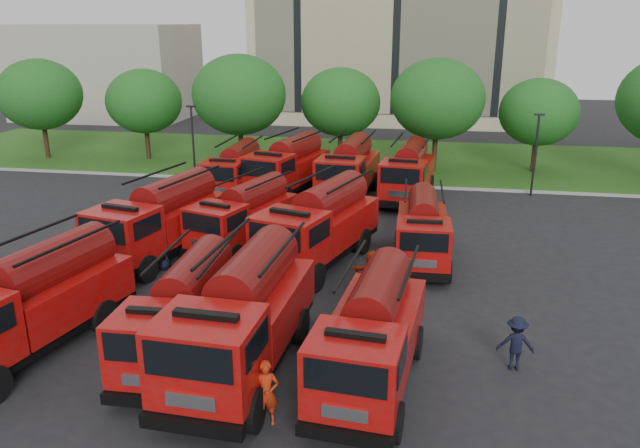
# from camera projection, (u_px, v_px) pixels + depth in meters

# --- Properties ---
(ground) EXTENTS (140.00, 140.00, 0.00)m
(ground) POSITION_uv_depth(u_px,v_px,m) (281.00, 296.00, 24.78)
(ground) COLOR black
(ground) RESTS_ON ground
(lawn) EXTENTS (70.00, 16.00, 0.12)m
(lawn) POSITION_uv_depth(u_px,v_px,m) (356.00, 158.00, 49.11)
(lawn) COLOR #1C5015
(lawn) RESTS_ON ground
(curb) EXTENTS (70.00, 0.30, 0.14)m
(curb) POSITION_uv_depth(u_px,v_px,m) (342.00, 184.00, 41.52)
(curb) COLOR gray
(curb) RESTS_ON ground
(side_building) EXTENTS (18.00, 12.00, 10.00)m
(side_building) POSITION_uv_depth(u_px,v_px,m) (108.00, 71.00, 69.27)
(side_building) COLOR #9D988B
(side_building) RESTS_ON ground
(tree_0) EXTENTS (6.30, 6.30, 7.70)m
(tree_0) POSITION_uv_depth(u_px,v_px,m) (40.00, 94.00, 47.69)
(tree_0) COLOR #382314
(tree_0) RESTS_ON ground
(tree_1) EXTENTS (5.71, 5.71, 6.98)m
(tree_1) POSITION_uv_depth(u_px,v_px,m) (144.00, 101.00, 47.48)
(tree_1) COLOR #382314
(tree_1) RESTS_ON ground
(tree_2) EXTENTS (6.72, 6.72, 8.22)m
(tree_2) POSITION_uv_depth(u_px,v_px,m) (239.00, 95.00, 44.54)
(tree_2) COLOR #382314
(tree_2) RESTS_ON ground
(tree_3) EXTENTS (5.88, 5.88, 7.19)m
(tree_3) POSITION_uv_depth(u_px,v_px,m) (341.00, 102.00, 45.96)
(tree_3) COLOR #382314
(tree_3) RESTS_ON ground
(tree_4) EXTENTS (6.55, 6.55, 8.01)m
(tree_4) POSITION_uv_depth(u_px,v_px,m) (438.00, 99.00, 43.25)
(tree_4) COLOR #382314
(tree_4) RESTS_ON ground
(tree_5) EXTENTS (5.46, 5.46, 6.68)m
(tree_5) POSITION_uv_depth(u_px,v_px,m) (539.00, 112.00, 43.33)
(tree_5) COLOR #382314
(tree_5) RESTS_ON ground
(lamp_post_0) EXTENTS (0.60, 0.25, 5.11)m
(lamp_post_0) POSITION_uv_depth(u_px,v_px,m) (193.00, 139.00, 41.60)
(lamp_post_0) COLOR black
(lamp_post_0) RESTS_ON ground
(lamp_post_1) EXTENTS (0.60, 0.25, 5.11)m
(lamp_post_1) POSITION_uv_depth(u_px,v_px,m) (536.00, 150.00, 38.05)
(lamp_post_1) COLOR black
(lamp_post_1) RESTS_ON ground
(fire_truck_0) EXTENTS (4.17, 8.04, 3.49)m
(fire_truck_0) POSITION_uv_depth(u_px,v_px,m) (29.00, 302.00, 20.15)
(fire_truck_0) COLOR black
(fire_truck_0) RESTS_ON ground
(fire_truck_1) EXTENTS (2.71, 6.99, 3.15)m
(fire_truck_1) POSITION_uv_depth(u_px,v_px,m) (185.00, 312.00, 19.86)
(fire_truck_1) COLOR black
(fire_truck_1) RESTS_ON ground
(fire_truck_2) EXTENTS (3.27, 8.12, 3.63)m
(fire_truck_2) POSITION_uv_depth(u_px,v_px,m) (242.00, 316.00, 19.05)
(fire_truck_2) COLOR black
(fire_truck_2) RESTS_ON ground
(fire_truck_3) EXTENTS (3.14, 7.31, 3.23)m
(fire_truck_3) POSITION_uv_depth(u_px,v_px,m) (372.00, 334.00, 18.40)
(fire_truck_3) COLOR black
(fire_truck_3) RESTS_ON ground
(fire_truck_4) EXTENTS (4.34, 8.13, 3.52)m
(fire_truck_4) POSITION_uv_depth(u_px,v_px,m) (161.00, 219.00, 28.46)
(fire_truck_4) COLOR black
(fire_truck_4) RESTS_ON ground
(fire_truck_5) EXTENTS (4.19, 7.11, 3.07)m
(fire_truck_5) POSITION_uv_depth(u_px,v_px,m) (244.00, 215.00, 29.83)
(fire_truck_5) COLOR black
(fire_truck_5) RESTS_ON ground
(fire_truck_6) EXTENTS (4.87, 8.27, 3.57)m
(fire_truck_6) POSITION_uv_depth(u_px,v_px,m) (319.00, 225.00, 27.63)
(fire_truck_6) COLOR black
(fire_truck_6) RESTS_ON ground
(fire_truck_7) EXTENTS (2.55, 6.60, 2.98)m
(fire_truck_7) POSITION_uv_depth(u_px,v_px,m) (423.00, 230.00, 27.93)
(fire_truck_7) COLOR black
(fire_truck_7) RESTS_ON ground
(fire_truck_8) EXTENTS (2.61, 6.87, 3.11)m
(fire_truck_8) POSITION_uv_depth(u_px,v_px,m) (236.00, 170.00, 38.65)
(fire_truck_8) COLOR black
(fire_truck_8) RESTS_ON ground
(fire_truck_9) EXTENTS (4.40, 8.04, 3.48)m
(fire_truck_9) POSITION_uv_depth(u_px,v_px,m) (288.00, 166.00, 38.93)
(fire_truck_9) COLOR black
(fire_truck_9) RESTS_ON ground
(fire_truck_10) EXTENTS (3.30, 7.86, 3.49)m
(fire_truck_10) POSITION_uv_depth(u_px,v_px,m) (349.00, 169.00, 38.15)
(fire_truck_10) COLOR black
(fire_truck_10) RESTS_ON ground
(fire_truck_11) EXTENTS (3.26, 7.55, 3.34)m
(fire_truck_11) POSITION_uv_depth(u_px,v_px,m) (408.00, 172.00, 37.72)
(fire_truck_11) COLOR black
(fire_truck_11) RESTS_ON ground
(firefighter_0) EXTENTS (0.74, 0.59, 1.87)m
(firefighter_0) POSITION_uv_depth(u_px,v_px,m) (267.00, 422.00, 16.99)
(firefighter_0) COLOR #B0270D
(firefighter_0) RESTS_ON ground
(firefighter_2) EXTENTS (0.58, 1.01, 1.70)m
(firefighter_2) POSITION_uv_depth(u_px,v_px,m) (379.00, 366.00, 19.75)
(firefighter_2) COLOR #B0270D
(firefighter_2) RESTS_ON ground
(firefighter_3) EXTENTS (1.15, 0.61, 1.77)m
(firefighter_3) POSITION_uv_depth(u_px,v_px,m) (513.00, 368.00, 19.64)
(firefighter_3) COLOR black
(firefighter_3) RESTS_ON ground
(firefighter_4) EXTENTS (0.90, 1.01, 1.73)m
(firefighter_4) POSITION_uv_depth(u_px,v_px,m) (165.00, 269.00, 27.48)
(firefighter_4) COLOR black
(firefighter_4) RESTS_ON ground
(firefighter_5) EXTENTS (1.74, 0.82, 1.83)m
(firefighter_5) POSITION_uv_depth(u_px,v_px,m) (371.00, 294.00, 24.98)
(firefighter_5) COLOR #B0270D
(firefighter_5) RESTS_ON ground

